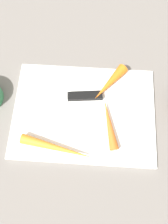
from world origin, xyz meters
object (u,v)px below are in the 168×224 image
object	(u,v)px
carrot_shortest	(109,83)
cutting_board	(84,113)
carrot_longest	(57,148)
carrot_medium	(109,124)
knife	(78,96)

from	to	relation	value
carrot_shortest	cutting_board	bearing A→B (deg)	-0.26
cutting_board	carrot_longest	size ratio (longest dim) A/B	2.05
cutting_board	carrot_shortest	size ratio (longest dim) A/B	3.04
carrot_longest	carrot_shortest	world-z (taller)	carrot_shortest
carrot_medium	carrot_longest	bearing A→B (deg)	107.09
knife	carrot_shortest	distance (m)	0.09
knife	cutting_board	bearing A→B (deg)	107.78
knife	carrot_longest	distance (m)	0.14
carrot_shortest	carrot_medium	bearing A→B (deg)	38.84
cutting_board	knife	bearing A→B (deg)	113.61
cutting_board	knife	world-z (taller)	knife
cutting_board	carrot_medium	size ratio (longest dim) A/B	2.77
knife	carrot_medium	bearing A→B (deg)	133.39
carrot_medium	carrot_shortest	bearing A→B (deg)	-10.91
knife	carrot_medium	world-z (taller)	carrot_medium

